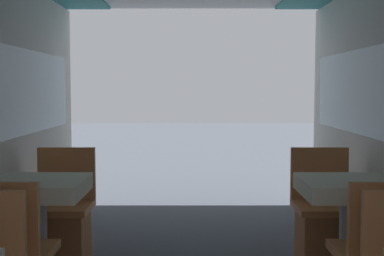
{
  "coord_description": "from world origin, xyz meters",
  "views": [
    {
      "loc": [
        -0.01,
        -0.84,
        1.38
      ],
      "look_at": [
        -0.0,
        2.84,
        1.1
      ],
      "focal_mm": 50.0,
      "sensor_mm": 36.0,
      "label": 1
    }
  ],
  "objects_px": {
    "dining_table_left_1": "(37,196)",
    "chair_left_far_1": "(61,226)",
    "dining_table_right_1": "(347,196)",
    "chair_right_far_1": "(323,226)"
  },
  "relations": [
    {
      "from": "dining_table_left_1",
      "to": "chair_left_far_1",
      "type": "relative_size",
      "value": 0.86
    },
    {
      "from": "dining_table_left_1",
      "to": "dining_table_right_1",
      "type": "relative_size",
      "value": 1.0
    },
    {
      "from": "chair_right_far_1",
      "to": "dining_table_left_1",
      "type": "bearing_deg",
      "value": 16.43
    },
    {
      "from": "dining_table_left_1",
      "to": "chair_left_far_1",
      "type": "bearing_deg",
      "value": 90.0
    },
    {
      "from": "chair_left_far_1",
      "to": "dining_table_left_1",
      "type": "bearing_deg",
      "value": 90.0
    },
    {
      "from": "dining_table_right_1",
      "to": "chair_right_far_1",
      "type": "relative_size",
      "value": 0.86
    },
    {
      "from": "dining_table_right_1",
      "to": "chair_left_far_1",
      "type": "bearing_deg",
      "value": 163.57
    },
    {
      "from": "chair_right_far_1",
      "to": "dining_table_right_1",
      "type": "bearing_deg",
      "value": 90.0
    },
    {
      "from": "chair_left_far_1",
      "to": "chair_right_far_1",
      "type": "xyz_separation_m",
      "value": [
        2.08,
        0.0,
        0.0
      ]
    },
    {
      "from": "dining_table_left_1",
      "to": "dining_table_right_1",
      "type": "distance_m",
      "value": 2.08
    }
  ]
}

